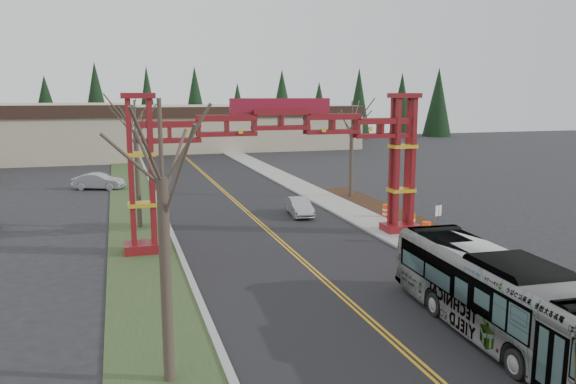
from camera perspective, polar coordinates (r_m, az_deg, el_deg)
name	(u,v)px	position (r m, az deg, el deg)	size (l,w,h in m)	color
road	(254,218)	(40.62, -3.49, -2.65)	(12.00, 110.00, 0.02)	black
lane_line_left	(252,218)	(40.59, -3.66, -2.64)	(0.12, 100.00, 0.01)	gold
lane_line_right	(255,218)	(40.64, -3.33, -2.62)	(0.12, 100.00, 0.01)	gold
curb_right	(333,212)	(42.42, 4.61, -2.03)	(0.30, 110.00, 0.15)	#969691
sidewalk_right	(351,211)	(42.97, 6.41, -1.91)	(2.60, 110.00, 0.14)	gray
landscape_strip	(511,264)	(31.76, 21.72, -6.83)	(2.60, 50.00, 0.12)	black
grass_median	(140,225)	(39.57, -14.85, -3.26)	(4.00, 110.00, 0.08)	#2E4020
curb_left	(167,223)	(39.66, -12.18, -3.07)	(0.30, 110.00, 0.15)	#969691
gateway_arch	(281,143)	(33.00, -0.74, 4.96)	(18.20, 1.60, 8.90)	maroon
retail_building_east	(235,126)	(95.62, -5.43, 6.66)	(38.00, 20.30, 7.00)	tan
conifer_treeline	(169,107)	(106.01, -12.02, 8.41)	(116.10, 5.60, 13.00)	black
transit_bus	(495,295)	(22.20, 20.31, -9.76)	(2.66, 11.37, 3.17)	#AFB2B7
silver_sedan	(299,207)	(41.29, 1.15, -1.50)	(1.41, 4.05, 1.34)	#A5A8AD
parked_car_far_a	(99,181)	(55.59, -18.67, 1.04)	(1.63, 4.66, 1.54)	#B0B0B9
bare_tree_median_near	(162,179)	(16.78, -12.68, 1.26)	(3.49, 3.49, 8.71)	#382D26
bare_tree_median_mid	(136,133)	(37.93, -15.22, 5.76)	(3.20, 3.20, 8.47)	#382D26
bare_tree_median_far	(129,121)	(53.53, -15.81, 6.93)	(3.42, 3.42, 8.71)	#382D26
bare_tree_right_far	(352,128)	(48.32, 6.49, 6.47)	(3.37, 3.37, 8.25)	#382D26
street_sign	(438,216)	(34.62, 15.01, -2.38)	(0.50, 0.23, 2.31)	#3F3F44
barrel_south	(426,231)	(35.58, 13.86, -3.84)	(0.59, 0.59, 1.10)	#FE460E
barrel_mid	(411,222)	(37.62, 12.35, -3.02)	(0.60, 0.60, 1.11)	#FE460E
barrel_north	(386,212)	(40.92, 9.96, -1.97)	(0.55, 0.55, 1.02)	#FE460E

